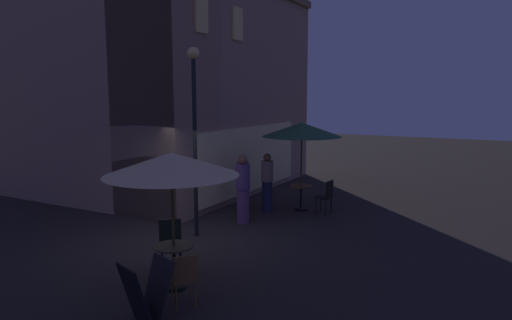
{
  "coord_description": "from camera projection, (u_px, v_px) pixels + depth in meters",
  "views": [
    {
      "loc": [
        -7.82,
        -6.33,
        3.32
      ],
      "look_at": [
        1.06,
        -1.51,
        1.88
      ],
      "focal_mm": 32.14,
      "sensor_mm": 36.0,
      "label": 1
    }
  ],
  "objects": [
    {
      "name": "ground_plane",
      "position": [
        174.0,
        244.0,
        10.26
      ],
      "size": [
        60.0,
        60.0,
        0.0
      ],
      "primitive_type": "plane",
      "color": "#2A2422"
    },
    {
      "name": "cafe_building",
      "position": [
        158.0,
        78.0,
        14.87
      ],
      "size": [
        8.68,
        9.05,
        7.76
      ],
      "color": "gray",
      "rests_on": "ground"
    },
    {
      "name": "street_lamp_near_corner",
      "position": [
        194.0,
        116.0,
        10.49
      ],
      "size": [
        0.28,
        0.28,
        4.39
      ],
      "color": "black",
      "rests_on": "ground"
    },
    {
      "name": "menu_sandwich_board",
      "position": [
        146.0,
        293.0,
        6.64
      ],
      "size": [
        0.8,
        0.73,
        0.93
      ],
      "rotation": [
        0.0,
        0.0,
        -0.33
      ],
      "color": "black",
      "rests_on": "ground"
    },
    {
      "name": "cafe_table_0",
      "position": [
        301.0,
        193.0,
        13.26
      ],
      "size": [
        0.65,
        0.65,
        0.73
      ],
      "color": "black",
      "rests_on": "ground"
    },
    {
      "name": "cafe_table_1",
      "position": [
        174.0,
        259.0,
        7.85
      ],
      "size": [
        0.67,
        0.67,
        0.77
      ],
      "color": "black",
      "rests_on": "ground"
    },
    {
      "name": "patio_umbrella_0",
      "position": [
        302.0,
        130.0,
        13.0
      ],
      "size": [
        2.28,
        2.28,
        2.54
      ],
      "color": "black",
      "rests_on": "ground"
    },
    {
      "name": "patio_umbrella_1",
      "position": [
        172.0,
        165.0,
        7.62
      ],
      "size": [
        2.27,
        2.27,
        2.37
      ],
      "color": "black",
      "rests_on": "ground"
    },
    {
      "name": "cafe_chair_0",
      "position": [
        327.0,
        194.0,
        12.79
      ],
      "size": [
        0.44,
        0.44,
        0.95
      ],
      "rotation": [
        0.0,
        0.0,
        1.46
      ],
      "color": "black",
      "rests_on": "ground"
    },
    {
      "name": "cafe_chair_1",
      "position": [
        184.0,
        276.0,
        7.11
      ],
      "size": [
        0.54,
        0.54,
        0.88
      ],
      "rotation": [
        0.0,
        0.0,
        0.87
      ],
      "color": "brown",
      "rests_on": "ground"
    },
    {
      "name": "cafe_chair_2",
      "position": [
        171.0,
        241.0,
        8.7
      ],
      "size": [
        0.6,
        0.6,
        0.97
      ],
      "rotation": [
        0.0,
        0.0,
        -2.4
      ],
      "color": "black",
      "rests_on": "ground"
    },
    {
      "name": "patron_standing_0",
      "position": [
        243.0,
        189.0,
        11.86
      ],
      "size": [
        0.37,
        0.37,
        1.77
      ],
      "rotation": [
        0.0,
        0.0,
        1.22
      ],
      "color": "#613B6C",
      "rests_on": "ground"
    },
    {
      "name": "patron_standing_1",
      "position": [
        243.0,
        183.0,
        12.95
      ],
      "size": [
        0.34,
        0.34,
        1.68
      ],
      "rotation": [
        0.0,
        0.0,
        2.98
      ],
      "color": "#49101B",
      "rests_on": "ground"
    },
    {
      "name": "patron_standing_2",
      "position": [
        267.0,
        182.0,
        13.05
      ],
      "size": [
        0.35,
        0.35,
        1.68
      ],
      "rotation": [
        0.0,
        0.0,
        5.54
      ],
      "color": "#202442",
      "rests_on": "ground"
    }
  ]
}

